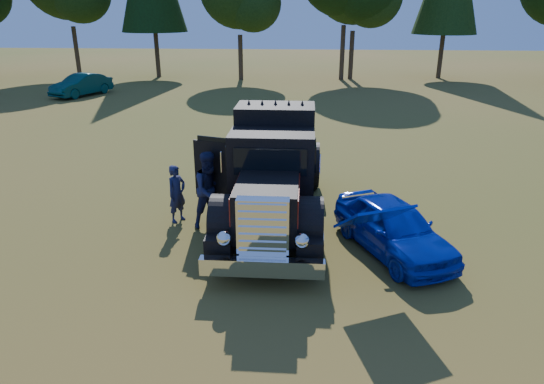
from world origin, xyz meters
The scene contains 6 objects.
ground centered at (0.00, 0.00, 0.00)m, with size 120.00×120.00×0.00m, color #415519.
diamond_t_truck centered at (0.43, 2.01, 1.28)m, with size 3.34×7.16×3.00m.
hotrod_coupe centered at (3.32, 0.60, 0.63)m, with size 2.91×4.20×1.89m.
spectator_near centered at (-2.12, 2.00, 0.78)m, with size 0.57×0.37×1.56m, color navy.
spectator_far centered at (-1.17, 1.77, 1.01)m, with size 0.98×0.76×2.01m, color #1E2247.
distant_teal_car centered at (-13.36, 21.17, 0.69)m, with size 1.46×4.20×1.38m, color #0B4444.
Camera 1 is at (1.22, -9.75, 5.38)m, focal length 32.00 mm.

